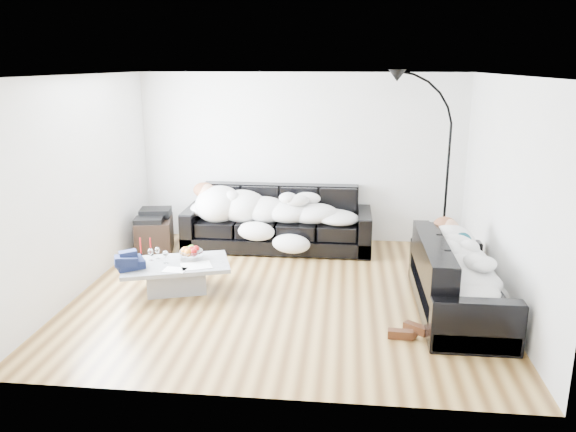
# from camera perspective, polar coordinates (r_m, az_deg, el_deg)

# --- Properties ---
(ground) EXTENTS (5.00, 5.00, 0.00)m
(ground) POSITION_cam_1_polar(r_m,az_deg,el_deg) (6.96, -0.26, -7.82)
(ground) COLOR brown
(ground) RESTS_ON ground
(wall_back) EXTENTS (5.00, 0.02, 2.60)m
(wall_back) POSITION_cam_1_polar(r_m,az_deg,el_deg) (8.75, 1.36, 5.88)
(wall_back) COLOR silver
(wall_back) RESTS_ON ground
(wall_left) EXTENTS (0.02, 4.50, 2.60)m
(wall_left) POSITION_cam_1_polar(r_m,az_deg,el_deg) (7.26, -20.31, 2.98)
(wall_left) COLOR silver
(wall_left) RESTS_ON ground
(wall_right) EXTENTS (0.02, 4.50, 2.60)m
(wall_right) POSITION_cam_1_polar(r_m,az_deg,el_deg) (6.76, 21.31, 2.01)
(wall_right) COLOR silver
(wall_right) RESTS_ON ground
(ceiling) EXTENTS (5.00, 5.00, 0.00)m
(ceiling) POSITION_cam_1_polar(r_m,az_deg,el_deg) (6.40, -0.29, 14.12)
(ceiling) COLOR white
(ceiling) RESTS_ON ground
(sofa_back) EXTENTS (2.80, 0.97, 0.91)m
(sofa_back) POSITION_cam_1_polar(r_m,az_deg,el_deg) (8.46, -1.06, -0.29)
(sofa_back) COLOR black
(sofa_back) RESTS_ON ground
(sofa_right) EXTENTS (0.88, 2.05, 0.83)m
(sofa_right) POSITION_cam_1_polar(r_m,az_deg,el_deg) (6.59, 17.01, -5.98)
(sofa_right) COLOR black
(sofa_right) RESTS_ON ground
(sleeper_back) EXTENTS (2.37, 0.82, 0.47)m
(sleeper_back) POSITION_cam_1_polar(r_m,az_deg,el_deg) (8.36, -1.10, 0.93)
(sleeper_back) COLOR silver
(sleeper_back) RESTS_ON sofa_back
(sleeper_right) EXTENTS (0.74, 1.76, 0.43)m
(sleeper_right) POSITION_cam_1_polar(r_m,az_deg,el_deg) (6.52, 17.16, -4.18)
(sleeper_right) COLOR silver
(sleeper_right) RESTS_ON sofa_right
(teal_cushion) EXTENTS (0.42, 0.38, 0.20)m
(teal_cushion) POSITION_cam_1_polar(r_m,az_deg,el_deg) (7.07, 15.80, -1.82)
(teal_cushion) COLOR #0A3E49
(teal_cushion) RESTS_ON sofa_right
(coffee_table) EXTENTS (1.44, 1.10, 0.37)m
(coffee_table) POSITION_cam_1_polar(r_m,az_deg,el_deg) (7.07, -11.28, -6.10)
(coffee_table) COLOR #939699
(coffee_table) RESTS_ON ground
(fruit_bowl) EXTENTS (0.33, 0.33, 0.18)m
(fruit_bowl) POSITION_cam_1_polar(r_m,az_deg,el_deg) (7.08, -9.81, -3.64)
(fruit_bowl) COLOR white
(fruit_bowl) RESTS_ON coffee_table
(wine_glass_a) EXTENTS (0.07, 0.07, 0.15)m
(wine_glass_a) POSITION_cam_1_polar(r_m,az_deg,el_deg) (7.18, -13.12, -3.69)
(wine_glass_a) COLOR white
(wine_glass_a) RESTS_ON coffee_table
(wine_glass_b) EXTENTS (0.07, 0.07, 0.16)m
(wine_glass_b) POSITION_cam_1_polar(r_m,az_deg,el_deg) (7.13, -13.78, -3.83)
(wine_glass_b) COLOR white
(wine_glass_b) RESTS_ON coffee_table
(wine_glass_c) EXTENTS (0.08, 0.08, 0.16)m
(wine_glass_c) POSITION_cam_1_polar(r_m,az_deg,el_deg) (6.99, -12.33, -4.09)
(wine_glass_c) COLOR white
(wine_glass_c) RESTS_ON coffee_table
(candle_left) EXTENTS (0.05, 0.05, 0.23)m
(candle_left) POSITION_cam_1_polar(r_m,az_deg,el_deg) (7.35, -14.75, -3.04)
(candle_left) COLOR maroon
(candle_left) RESTS_ON coffee_table
(candle_right) EXTENTS (0.05, 0.05, 0.23)m
(candle_right) POSITION_cam_1_polar(r_m,az_deg,el_deg) (7.31, -13.78, -3.06)
(candle_right) COLOR maroon
(candle_right) RESTS_ON coffee_table
(newspaper_a) EXTENTS (0.43, 0.39, 0.01)m
(newspaper_a) POSITION_cam_1_polar(r_m,az_deg,el_deg) (6.86, -9.31, -4.98)
(newspaper_a) COLOR silver
(newspaper_a) RESTS_ON coffee_table
(newspaper_b) EXTENTS (0.28, 0.21, 0.01)m
(newspaper_b) POSITION_cam_1_polar(r_m,az_deg,el_deg) (6.77, -11.43, -5.36)
(newspaper_b) COLOR silver
(newspaper_b) RESTS_ON coffee_table
(navy_jacket) EXTENTS (0.42, 0.40, 0.17)m
(navy_jacket) POSITION_cam_1_polar(r_m,az_deg,el_deg) (6.88, -16.01, -3.95)
(navy_jacket) COLOR black
(navy_jacket) RESTS_ON coffee_table
(shoes) EXTENTS (0.50, 0.42, 0.10)m
(shoes) POSITION_cam_1_polar(r_m,az_deg,el_deg) (6.05, 12.07, -11.36)
(shoes) COLOR #472311
(shoes) RESTS_ON ground
(av_cabinet) EXTENTS (0.66, 0.84, 0.51)m
(av_cabinet) POSITION_cam_1_polar(r_m,az_deg,el_deg) (8.59, -13.40, -1.90)
(av_cabinet) COLOR black
(av_cabinet) RESTS_ON ground
(stereo) EXTENTS (0.49, 0.41, 0.13)m
(stereo) POSITION_cam_1_polar(r_m,az_deg,el_deg) (8.50, -13.53, 0.15)
(stereo) COLOR black
(stereo) RESTS_ON av_cabinet
(floor_lamp) EXTENTS (0.91, 0.63, 2.32)m
(floor_lamp) POSITION_cam_1_polar(r_m,az_deg,el_deg) (8.56, 15.89, 4.14)
(floor_lamp) COLOR black
(floor_lamp) RESTS_ON ground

